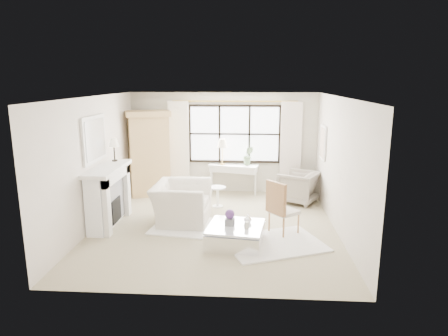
{
  "coord_description": "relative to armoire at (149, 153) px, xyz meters",
  "views": [
    {
      "loc": [
        0.71,
        -7.9,
        3.04
      ],
      "look_at": [
        0.18,
        0.2,
        1.23
      ],
      "focal_mm": 32.0,
      "sensor_mm": 36.0,
      "label": 1
    }
  ],
  "objects": [
    {
      "name": "wingback_chair",
      "position": [
        3.88,
        -0.46,
        -0.74
      ],
      "size": [
        1.17,
        1.16,
        0.79
      ],
      "primitive_type": "imported",
      "rotation": [
        0.0,
        0.0,
        -2.08
      ],
      "color": "gray",
      "rests_on": "floor"
    },
    {
      "name": "club_armchair",
      "position": [
        1.19,
        -2.02,
        -0.71
      ],
      "size": [
        1.19,
        1.35,
        0.85
      ],
      "primitive_type": "imported",
      "rotation": [
        0.0,
        0.0,
        1.53
      ],
      "color": "silver",
      "rests_on": "floor"
    },
    {
      "name": "rug_left",
      "position": [
        1.52,
        -2.38,
        -1.12
      ],
      "size": [
        1.86,
        1.44,
        0.03
      ],
      "primitive_type": "cube",
      "rotation": [
        0.0,
        0.0,
        -0.15
      ],
      "color": "white",
      "rests_on": "floor"
    },
    {
      "name": "console_table",
      "position": [
        2.23,
        0.22,
        -0.74
      ],
      "size": [
        1.37,
        0.73,
        0.8
      ],
      "rotation": [
        0.0,
        0.0,
        -0.23
      ],
      "color": "silver",
      "rests_on": "floor"
    },
    {
      "name": "ceiling",
      "position": [
        1.94,
        -2.3,
        1.56
      ],
      "size": [
        5.5,
        5.5,
        0.0
      ],
      "primitive_type": "plane",
      "rotation": [
        3.14,
        0.0,
        0.0
      ],
      "color": "white",
      "rests_on": "ground"
    },
    {
      "name": "curtain_rod",
      "position": [
        2.24,
        0.37,
        1.33
      ],
      "size": [
        3.3,
        0.04,
        0.04
      ],
      "primitive_type": "cylinder",
      "rotation": [
        0.0,
        1.57,
        0.0
      ],
      "color": "gold",
      "rests_on": "wall_back"
    },
    {
      "name": "wall_right",
      "position": [
        4.44,
        -2.3,
        0.21
      ],
      "size": [
        0.0,
        5.5,
        5.5
      ],
      "primitive_type": "plane",
      "rotation": [
        1.57,
        0.0,
        -1.57
      ],
      "color": "beige",
      "rests_on": "ground"
    },
    {
      "name": "art_canvas",
      "position": [
        4.39,
        -0.6,
        0.41
      ],
      "size": [
        0.01,
        0.52,
        0.72
      ],
      "primitive_type": "cube",
      "color": "beige",
      "rests_on": "wall_right"
    },
    {
      "name": "mirror_glass",
      "position": [
        -0.5,
        -2.3,
        0.7
      ],
      "size": [
        0.02,
        1.0,
        0.8
      ],
      "primitive_type": "cube",
      "color": "silver",
      "rests_on": "wall_left"
    },
    {
      "name": "mantel_lamp",
      "position": [
        -0.33,
        -1.71,
        0.51
      ],
      "size": [
        0.22,
        0.22,
        0.51
      ],
      "color": "black",
      "rests_on": "fireplace"
    },
    {
      "name": "french_chair",
      "position": [
        3.33,
        -2.59,
        -0.83
      ],
      "size": [
        0.68,
        0.68,
        1.08
      ],
      "rotation": [
        0.0,
        0.0,
        2.25
      ],
      "color": "#AE7A49",
      "rests_on": "floor"
    },
    {
      "name": "orchid_plant",
      "position": [
        2.62,
        0.21,
        -0.09
      ],
      "size": [
        0.29,
        0.23,
        0.51
      ],
      "primitive_type": "imported",
      "rotation": [
        0.0,
        0.0,
        -0.03
      ],
      "color": "#57714B",
      "rests_on": "console_table"
    },
    {
      "name": "window_frame",
      "position": [
        2.24,
        0.42,
        0.46
      ],
      "size": [
        2.5,
        0.04,
        1.5
      ],
      "primitive_type": null,
      "color": "black",
      "rests_on": "wall_back"
    },
    {
      "name": "planter_box",
      "position": [
        2.3,
        -3.18,
        -0.7
      ],
      "size": [
        0.18,
        0.18,
        0.13
      ],
      "primitive_type": "cube",
      "rotation": [
        0.0,
        0.0,
        -0.1
      ],
      "color": "slate",
      "rests_on": "coffee_table"
    },
    {
      "name": "planter_flowers",
      "position": [
        2.3,
        -3.18,
        -0.55
      ],
      "size": [
        0.18,
        0.18,
        0.18
      ],
      "primitive_type": "sphere",
      "color": "#5B327D",
      "rests_on": "planter_box"
    },
    {
      "name": "coffee_vase",
      "position": [
        2.63,
        -3.03,
        -0.68
      ],
      "size": [
        0.17,
        0.17,
        0.15
      ],
      "primitive_type": "imported",
      "rotation": [
        0.0,
        0.0,
        0.19
      ],
      "color": "white",
      "rests_on": "coffee_table"
    },
    {
      "name": "armoire",
      "position": [
        0.0,
        0.0,
        0.0
      ],
      "size": [
        1.3,
        1.07,
        2.24
      ],
      "rotation": [
        0.0,
        0.0,
        0.38
      ],
      "color": "tan",
      "rests_on": "floor"
    },
    {
      "name": "pillar_candle",
      "position": [
        2.62,
        -3.32,
        -0.7
      ],
      "size": [
        0.08,
        0.08,
        0.12
      ],
      "primitive_type": "cylinder",
      "color": "beige",
      "rests_on": "coffee_table"
    },
    {
      "name": "fireplace",
      "position": [
        -0.33,
        -2.3,
        -0.49
      ],
      "size": [
        0.58,
        1.66,
        1.26
      ],
      "color": "white",
      "rests_on": "ground"
    },
    {
      "name": "curtain_right",
      "position": [
        3.74,
        0.35,
        0.1
      ],
      "size": [
        0.55,
        0.1,
        2.47
      ],
      "primitive_type": "cube",
      "color": "silver",
      "rests_on": "ground"
    },
    {
      "name": "side_table",
      "position": [
        1.89,
        -0.97,
        -0.81
      ],
      "size": [
        0.4,
        0.4,
        0.51
      ],
      "color": "white",
      "rests_on": "floor"
    },
    {
      "name": "coffee_table",
      "position": [
        2.41,
        -3.2,
        -0.96
      ],
      "size": [
        1.12,
        1.12,
        0.38
      ],
      "rotation": [
        0.0,
        0.0,
        -0.13
      ],
      "color": "white",
      "rests_on": "floor"
    },
    {
      "name": "rug_right",
      "position": [
        3.13,
        -3.14,
        -1.12
      ],
      "size": [
        2.13,
        1.88,
        0.03
      ],
      "primitive_type": "cube",
      "rotation": [
        0.0,
        0.0,
        0.38
      ],
      "color": "white",
      "rests_on": "floor"
    },
    {
      "name": "mirror_frame",
      "position": [
        -0.53,
        -2.3,
        0.7
      ],
      "size": [
        0.05,
        1.15,
        0.95
      ],
      "primitive_type": "cube",
      "color": "silver",
      "rests_on": "wall_left"
    },
    {
      "name": "wall_front",
      "position": [
        1.94,
        -5.05,
        0.21
      ],
      "size": [
        5.0,
        0.0,
        5.0
      ],
      "primitive_type": "plane",
      "rotation": [
        -1.57,
        0.0,
        0.0
      ],
      "color": "beige",
      "rests_on": "ground"
    },
    {
      "name": "wall_left",
      "position": [
        -0.56,
        -2.3,
        0.21
      ],
      "size": [
        0.0,
        5.5,
        5.5
      ],
      "primitive_type": "plane",
      "rotation": [
        1.57,
        0.0,
        1.57
      ],
      "color": "silver",
      "rests_on": "ground"
    },
    {
      "name": "floor",
      "position": [
        1.94,
        -2.3,
        -1.14
      ],
      "size": [
        5.5,
        5.5,
        0.0
      ],
      "primitive_type": "plane",
      "color": "tan",
      "rests_on": "ground"
    },
    {
      "name": "curtain_left",
      "position": [
        0.74,
        0.35,
        0.1
      ],
      "size": [
        0.55,
        0.1,
        2.47
      ],
      "primitive_type": "cube",
      "color": "white",
      "rests_on": "ground"
    },
    {
      "name": "wall_back",
      "position": [
        1.94,
        0.45,
        0.21
      ],
      "size": [
        5.0,
        0.0,
        5.0
      ],
      "primitive_type": "plane",
      "rotation": [
        1.57,
        0.0,
        0.0
      ],
      "color": "beige",
      "rests_on": "ground"
    },
    {
      "name": "window_pane",
      "position": [
        2.24,
        0.43,
        0.46
      ],
      "size": [
        2.4,
        0.02,
        1.5
      ],
      "primitive_type": "cube",
      "color": "white",
      "rests_on": "wall_back"
    },
    {
      "name": "art_frame",
      "position": [
        4.41,
        -0.6,
        0.41
      ],
      "size": [
        0.04,
        0.62,
        0.82
      ],
      "primitive_type": "cube",
      "color": "white",
      "rests_on": "wall_right"
    },
    {
      "name": "console_lamp",
      "position": [
        1.92,
        0.23,
        0.22
      ],
      "size": [
        0.28,
        0.28,
        0.69
      ],
      "color": "#BD9241",
      "rests_on": "console_table"
    }
  ]
}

